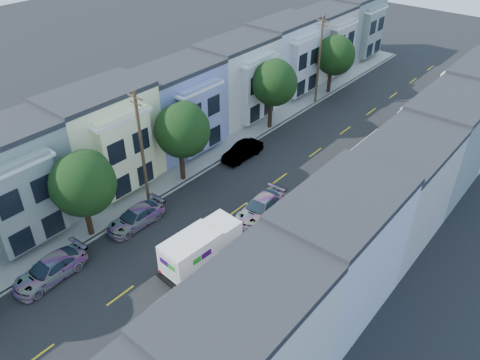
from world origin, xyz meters
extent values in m
plane|color=black|center=(0.00, 0.00, 0.00)|extent=(160.00, 160.00, 0.00)
cube|color=black|center=(0.00, 15.00, 0.01)|extent=(12.00, 70.00, 0.02)
cube|color=gray|center=(-6.05, 15.00, 0.07)|extent=(0.30, 70.00, 0.15)
cube|color=gray|center=(6.05, 15.00, 0.07)|extent=(0.30, 70.00, 0.15)
cube|color=gray|center=(-7.35, 15.00, 0.07)|extent=(2.60, 70.00, 0.15)
cube|color=gray|center=(7.35, 15.00, 0.07)|extent=(2.60, 70.00, 0.15)
cube|color=gold|center=(0.00, 15.00, 0.00)|extent=(0.12, 70.00, 0.01)
cube|color=#BEB2AA|center=(-11.15, 15.00, 0.00)|extent=(5.00, 70.00, 8.50)
cube|color=#BEB2AA|center=(11.15, 15.00, 0.00)|extent=(5.00, 70.00, 8.50)
cylinder|color=black|center=(-6.60, -3.51, 1.62)|extent=(0.44, 0.44, 3.25)
sphere|color=#204017|center=(-6.30, -3.51, 4.89)|extent=(4.70, 4.70, 4.70)
cylinder|color=black|center=(-6.60, 6.30, 1.75)|extent=(0.44, 0.44, 3.51)
sphere|color=#204017|center=(-6.30, 6.30, 5.15)|extent=(4.70, 4.70, 4.70)
cylinder|color=black|center=(-6.60, 19.31, 1.80)|extent=(0.44, 0.44, 3.60)
sphere|color=#204017|center=(-6.30, 19.31, 5.24)|extent=(4.70, 4.70, 4.70)
cylinder|color=black|center=(-6.60, 31.51, 1.61)|extent=(0.44, 0.44, 3.22)
sphere|color=#204017|center=(-6.30, 31.51, 4.87)|extent=(4.70, 4.70, 4.70)
cylinder|color=black|center=(6.60, 31.30, 1.47)|extent=(0.44, 0.44, 2.94)
sphere|color=#204017|center=(6.90, 31.30, 3.92)|extent=(2.81, 2.81, 2.81)
cylinder|color=#42301E|center=(-6.30, 2.00, 5.00)|extent=(0.26, 0.26, 10.00)
cube|color=#42301E|center=(-6.30, 2.00, 9.60)|extent=(1.60, 0.12, 0.12)
cylinder|color=#42301E|center=(-6.30, 28.00, 5.00)|extent=(0.26, 0.26, 10.00)
cube|color=#42301E|center=(-6.30, 28.00, 9.60)|extent=(1.60, 0.12, 0.12)
cube|color=silver|center=(2.08, -1.30, 1.75)|extent=(2.25, 4.04, 2.21)
cube|color=silver|center=(2.08, 1.65, 1.66)|extent=(2.25, 1.88, 2.03)
cube|color=black|center=(2.08, -0.46, 0.54)|extent=(2.07, 5.80, 0.23)
cube|color=#2D0A51|center=(1.75, -3.32, 2.02)|extent=(0.85, 0.04, 0.41)
cube|color=#198C1E|center=(2.50, -3.32, 2.02)|extent=(0.66, 0.04, 0.41)
cylinder|color=black|center=(1.07, -2.41, 0.42)|extent=(0.26, 0.85, 0.85)
cylinder|color=black|center=(3.10, -2.41, 0.42)|extent=(0.26, 0.85, 0.85)
cylinder|color=black|center=(1.07, 1.37, 0.42)|extent=(0.26, 0.85, 0.85)
cylinder|color=black|center=(3.10, 1.37, 0.42)|extent=(0.26, 0.85, 0.85)
imported|color=black|center=(1.85, 6.70, 0.75)|extent=(2.43, 5.13, 1.50)
imported|color=black|center=(-4.90, -7.96, 0.76)|extent=(2.34, 5.15, 1.52)
imported|color=#ACACAC|center=(-4.90, -0.49, 0.71)|extent=(2.08, 4.78, 1.42)
imported|color=#44180B|center=(-4.90, 12.65, 0.74)|extent=(1.71, 4.50, 1.48)
imported|color=#555B5D|center=(4.90, -7.31, 0.66)|extent=(1.88, 4.40, 1.31)
imported|color=white|center=(4.90, -0.67, 0.75)|extent=(3.00, 5.63, 1.51)
imported|color=black|center=(4.90, 16.66, 0.69)|extent=(2.01, 4.38, 1.38)
imported|color=#110D33|center=(4.90, 26.45, 0.64)|extent=(2.50, 4.76, 1.28)
camera|label=1|loc=(19.63, -17.32, 23.55)|focal=35.00mm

